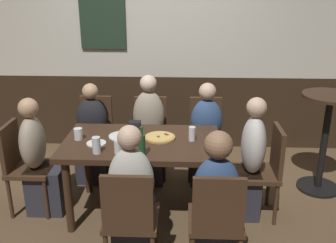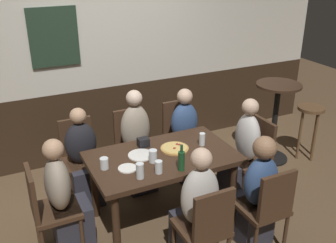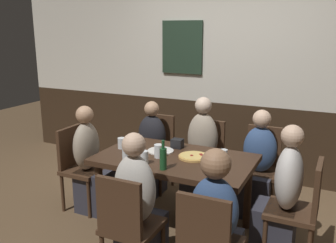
{
  "view_description": "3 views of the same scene",
  "coord_description": "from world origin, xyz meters",
  "px_view_note": "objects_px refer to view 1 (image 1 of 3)",
  "views": [
    {
      "loc": [
        0.38,
        -3.23,
        2.1
      ],
      "look_at": [
        0.24,
        -0.08,
        0.96
      ],
      "focal_mm": 41.35,
      "sensor_mm": 36.0,
      "label": 1
    },
    {
      "loc": [
        -1.41,
        -3.03,
        2.58
      ],
      "look_at": [
        0.03,
        -0.06,
        1.12
      ],
      "focal_mm": 41.93,
      "sensor_mm": 36.0,
      "label": 2
    },
    {
      "loc": [
        1.34,
        -2.93,
        1.89
      ],
      "look_at": [
        -0.13,
        0.12,
        1.04
      ],
      "focal_mm": 39.63,
      "sensor_mm": 36.0,
      "label": 3
    }
  ],
  "objects_px": {
    "chair_right_near": "(216,218)",
    "pint_glass_pale": "(96,146)",
    "beer_glass_half": "(118,147)",
    "condiment_caddy": "(135,126)",
    "chair_right_far": "(205,133)",
    "chair_left_far": "(95,131)",
    "person_mid_far": "(149,137)",
    "dining_table": "(142,150)",
    "person_head_east": "(247,168)",
    "chair_head_west": "(23,162)",
    "plate_white_large": "(122,136)",
    "person_left_far": "(92,140)",
    "beer_bottle_green": "(142,145)",
    "side_bar_table": "(325,135)",
    "beer_glass_tall": "(78,134)",
    "chair_head_east": "(264,167)",
    "person_right_near": "(215,208)",
    "person_mid_near": "(133,206)",
    "person_head_west": "(41,165)",
    "plate_white_small": "(96,143)",
    "person_right_far": "(206,141)",
    "chair_mid_near": "(130,216)",
    "chair_mid_far": "(150,132)",
    "pizza": "(160,137)"
  },
  "relations": [
    {
      "from": "chair_right_near",
      "to": "pint_glass_pale",
      "type": "distance_m",
      "value": 1.16
    },
    {
      "from": "beer_glass_half",
      "to": "condiment_caddy",
      "type": "relative_size",
      "value": 1.08
    },
    {
      "from": "chair_right_far",
      "to": "chair_left_far",
      "type": "relative_size",
      "value": 1.0
    },
    {
      "from": "person_mid_far",
      "to": "dining_table",
      "type": "bearing_deg",
      "value": -90.0
    },
    {
      "from": "person_head_east",
      "to": "pint_glass_pale",
      "type": "bearing_deg",
      "value": -167.81
    },
    {
      "from": "chair_head_west",
      "to": "plate_white_large",
      "type": "xyz_separation_m",
      "value": [
        0.94,
        0.09,
        0.25
      ]
    },
    {
      "from": "person_left_far",
      "to": "beer_bottle_green",
      "type": "bearing_deg",
      "value": -56.27
    },
    {
      "from": "person_mid_far",
      "to": "side_bar_table",
      "type": "distance_m",
      "value": 1.84
    },
    {
      "from": "person_left_far",
      "to": "beer_glass_tall",
      "type": "distance_m",
      "value": 0.75
    },
    {
      "from": "chair_head_west",
      "to": "person_left_far",
      "type": "relative_size",
      "value": 0.81
    },
    {
      "from": "chair_head_east",
      "to": "beer_bottle_green",
      "type": "xyz_separation_m",
      "value": [
        -1.09,
        -0.32,
        0.34
      ]
    },
    {
      "from": "chair_left_far",
      "to": "person_right_near",
      "type": "relative_size",
      "value": 0.78
    },
    {
      "from": "chair_right_near",
      "to": "beer_bottle_green",
      "type": "height_order",
      "value": "beer_bottle_green"
    },
    {
      "from": "dining_table",
      "to": "beer_glass_half",
      "type": "xyz_separation_m",
      "value": [
        -0.17,
        -0.28,
        0.14
      ]
    },
    {
      "from": "chair_right_near",
      "to": "person_mid_far",
      "type": "xyz_separation_m",
      "value": [
        -0.63,
        1.52,
        -0.0
      ]
    },
    {
      "from": "person_right_near",
      "to": "chair_head_east",
      "type": "bearing_deg",
      "value": 53.46
    },
    {
      "from": "chair_left_far",
      "to": "pint_glass_pale",
      "type": "distance_m",
      "value": 1.2
    },
    {
      "from": "chair_right_far",
      "to": "beer_glass_half",
      "type": "height_order",
      "value": "chair_right_far"
    },
    {
      "from": "chair_right_near",
      "to": "beer_glass_tall",
      "type": "bearing_deg",
      "value": 144.94
    },
    {
      "from": "person_mid_near",
      "to": "person_left_far",
      "type": "height_order",
      "value": "person_mid_near"
    },
    {
      "from": "chair_left_far",
      "to": "beer_glass_half",
      "type": "distance_m",
      "value": 1.24
    },
    {
      "from": "person_head_west",
      "to": "plate_white_small",
      "type": "xyz_separation_m",
      "value": [
        0.57,
        -0.09,
        0.27
      ]
    },
    {
      "from": "dining_table",
      "to": "person_right_far",
      "type": "height_order",
      "value": "person_right_far"
    },
    {
      "from": "beer_glass_half",
      "to": "person_head_west",
      "type": "bearing_deg",
      "value": 160.87
    },
    {
      "from": "side_bar_table",
      "to": "condiment_caddy",
      "type": "bearing_deg",
      "value": -172.34
    },
    {
      "from": "person_right_far",
      "to": "person_mid_near",
      "type": "bearing_deg",
      "value": -114.83
    },
    {
      "from": "chair_mid_near",
      "to": "chair_mid_far",
      "type": "xyz_separation_m",
      "value": [
        0.0,
        1.68,
        0.0
      ]
    },
    {
      "from": "chair_left_far",
      "to": "pizza",
      "type": "height_order",
      "value": "chair_left_far"
    },
    {
      "from": "person_mid_far",
      "to": "side_bar_table",
      "type": "xyz_separation_m",
      "value": [
        1.83,
        -0.16,
        0.12
      ]
    },
    {
      "from": "chair_mid_far",
      "to": "plate_white_large",
      "type": "distance_m",
      "value": 0.82
    },
    {
      "from": "chair_right_near",
      "to": "person_mid_far",
      "type": "relative_size",
      "value": 0.75
    },
    {
      "from": "person_head_west",
      "to": "person_mid_near",
      "type": "bearing_deg",
      "value": -35.09
    },
    {
      "from": "chair_right_near",
      "to": "person_left_far",
      "type": "height_order",
      "value": "person_left_far"
    },
    {
      "from": "chair_mid_near",
      "to": "person_left_far",
      "type": "distance_m",
      "value": 1.64
    },
    {
      "from": "chair_head_east",
      "to": "person_mid_far",
      "type": "height_order",
      "value": "person_mid_far"
    },
    {
      "from": "person_mid_far",
      "to": "person_left_far",
      "type": "bearing_deg",
      "value": -179.65
    },
    {
      "from": "chair_left_far",
      "to": "person_left_far",
      "type": "xyz_separation_m",
      "value": [
        -0.0,
        -0.17,
        -0.05
      ]
    },
    {
      "from": "person_right_far",
      "to": "pizza",
      "type": "bearing_deg",
      "value": -127.03
    },
    {
      "from": "pizza",
      "to": "beer_glass_tall",
      "type": "distance_m",
      "value": 0.75
    },
    {
      "from": "condiment_caddy",
      "to": "chair_mid_far",
      "type": "bearing_deg",
      "value": 80.9
    },
    {
      "from": "chair_right_far",
      "to": "person_mid_far",
      "type": "xyz_separation_m",
      "value": [
        -0.63,
        -0.16,
        -0.0
      ]
    },
    {
      "from": "chair_head_east",
      "to": "plate_white_small",
      "type": "height_order",
      "value": "chair_head_east"
    },
    {
      "from": "person_right_near",
      "to": "pint_glass_pale",
      "type": "distance_m",
      "value": 1.1
    },
    {
      "from": "chair_mid_far",
      "to": "beer_glass_tall",
      "type": "distance_m",
      "value": 1.06
    },
    {
      "from": "person_mid_near",
      "to": "condiment_caddy",
      "type": "height_order",
      "value": "person_mid_near"
    },
    {
      "from": "person_mid_near",
      "to": "plate_white_small",
      "type": "bearing_deg",
      "value": 124.05
    },
    {
      "from": "dining_table",
      "to": "chair_head_east",
      "type": "bearing_deg",
      "value": 0.0
    },
    {
      "from": "chair_right_near",
      "to": "plate_white_small",
      "type": "bearing_deg",
      "value": 143.8
    },
    {
      "from": "dining_table",
      "to": "beer_glass_half",
      "type": "distance_m",
      "value": 0.35
    },
    {
      "from": "chair_right_near",
      "to": "plate_white_small",
      "type": "xyz_separation_m",
      "value": [
        -1.02,
        0.75,
        0.25
      ]
    }
  ]
}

